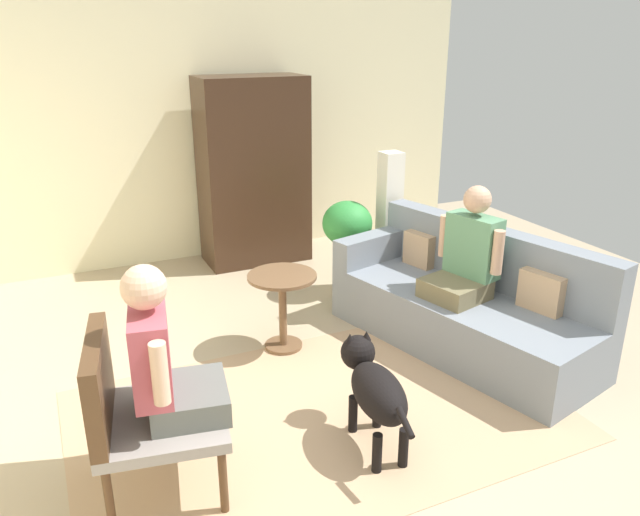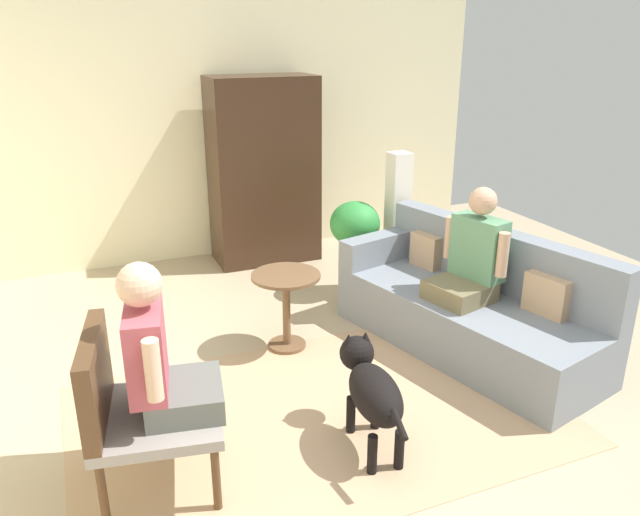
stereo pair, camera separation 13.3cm
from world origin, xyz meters
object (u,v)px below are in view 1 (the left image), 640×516
(dog, at_px, (374,387))
(potted_plant, at_px, (347,234))
(armchair, at_px, (134,405))
(armoire_cabinet, at_px, (253,172))
(column_lamp, at_px, (389,222))
(round_end_table, at_px, (283,299))
(couch, at_px, (463,305))
(person_on_couch, at_px, (467,255))
(person_on_armchair, at_px, (163,358))

(dog, relative_size, potted_plant, 1.02)
(armchair, distance_m, armoire_cabinet, 3.56)
(column_lamp, xyz_separation_m, armoire_cabinet, (-0.87, 1.24, 0.31))
(round_end_table, height_order, potted_plant, potted_plant)
(potted_plant, xyz_separation_m, column_lamp, (0.41, -0.04, 0.07))
(couch, xyz_separation_m, armchair, (-2.54, -0.64, 0.20))
(person_on_couch, height_order, armoire_cabinet, armoire_cabinet)
(potted_plant, height_order, column_lamp, column_lamp)
(round_end_table, bearing_deg, armoire_cabinet, 76.66)
(person_on_couch, distance_m, dog, 1.46)
(potted_plant, height_order, armoire_cabinet, armoire_cabinet)
(column_lamp, bearing_deg, potted_plant, 174.33)
(round_end_table, xyz_separation_m, column_lamp, (1.33, 0.71, 0.23))
(armchair, bearing_deg, dog, -6.97)
(armoire_cabinet, bearing_deg, round_end_table, -103.34)
(couch, xyz_separation_m, armoire_cabinet, (-0.83, 2.44, 0.62))
(armchair, relative_size, dog, 1.02)
(column_lamp, height_order, armoire_cabinet, armoire_cabinet)
(person_on_armchair, xyz_separation_m, armoire_cabinet, (1.55, 3.12, 0.18))
(person_on_couch, bearing_deg, round_end_table, 156.62)
(round_end_table, bearing_deg, column_lamp, 28.17)
(dog, bearing_deg, person_on_couch, 32.32)
(dog, bearing_deg, couch, 32.98)
(person_on_armchair, height_order, armoire_cabinet, armoire_cabinet)
(person_on_armchair, bearing_deg, column_lamp, 37.81)
(person_on_couch, distance_m, person_on_armchair, 2.42)
(person_on_couch, relative_size, dog, 0.93)
(person_on_armchair, xyz_separation_m, round_end_table, (1.09, 1.17, -0.36))
(person_on_couch, xyz_separation_m, armoire_cabinet, (-0.79, 2.49, 0.19))
(couch, distance_m, dog, 1.48)
(person_on_couch, bearing_deg, armchair, -166.57)
(couch, bearing_deg, person_on_armchair, -164.23)
(round_end_table, xyz_separation_m, potted_plant, (0.93, 0.75, 0.16))
(dog, bearing_deg, round_end_table, 92.36)
(person_on_armchair, height_order, dog, person_on_armchair)
(dog, height_order, armoire_cabinet, armoire_cabinet)
(dog, relative_size, column_lamp, 0.69)
(person_on_armchair, distance_m, dog, 1.21)
(round_end_table, distance_m, armoire_cabinet, 2.07)
(armchair, height_order, person_on_couch, person_on_couch)
(column_lamp, bearing_deg, armchair, -144.39)
(couch, distance_m, armoire_cabinet, 2.65)
(round_end_table, distance_m, potted_plant, 1.21)
(person_on_couch, bearing_deg, dog, -147.68)
(couch, height_order, person_on_armchair, person_on_armchair)
(armchair, bearing_deg, armoire_cabinet, 60.96)
(couch, relative_size, person_on_armchair, 2.69)
(person_on_couch, distance_m, potted_plant, 1.35)
(couch, bearing_deg, potted_plant, 106.29)
(armchair, xyz_separation_m, dog, (1.30, -0.16, -0.14))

